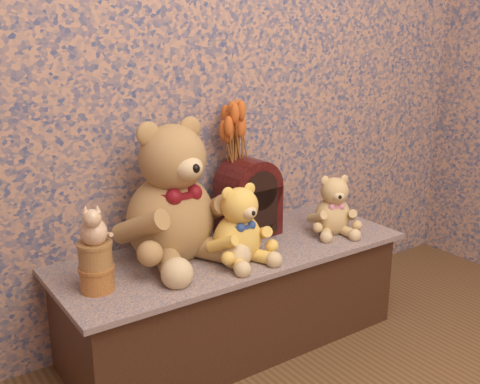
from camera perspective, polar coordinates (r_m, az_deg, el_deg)
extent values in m
cube|color=#374671|center=(2.22, -4.63, 18.58)|extent=(3.00, 0.10, 2.60)
cube|color=navy|center=(2.25, -0.74, -10.48)|extent=(1.35, 0.52, 0.40)
cylinder|color=tan|center=(2.31, -0.24, -1.76)|extent=(0.15, 0.15, 0.20)
cylinder|color=gold|center=(1.89, -14.15, -8.44)|extent=(0.14, 0.14, 0.08)
cylinder|color=tan|center=(1.86, -14.33, -6.18)|extent=(0.14, 0.14, 0.08)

